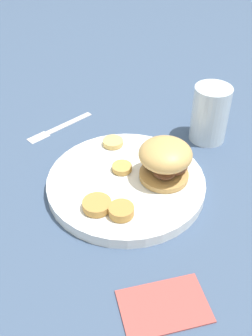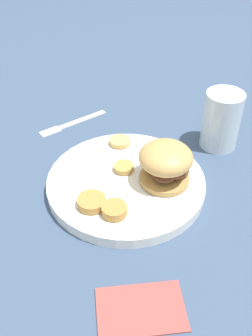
% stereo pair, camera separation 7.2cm
% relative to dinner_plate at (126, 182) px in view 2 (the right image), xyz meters
% --- Properties ---
extents(ground_plane, '(4.00, 4.00, 0.00)m').
position_rel_dinner_plate_xyz_m(ground_plane, '(0.00, 0.00, -0.01)').
color(ground_plane, '#3D5170').
extents(dinner_plate, '(0.30, 0.30, 0.02)m').
position_rel_dinner_plate_xyz_m(dinner_plate, '(0.00, 0.00, 0.00)').
color(dinner_plate, white).
rests_on(dinner_plate, ground_plane).
extents(sandwich, '(0.10, 0.11, 0.08)m').
position_rel_dinner_plate_xyz_m(sandwich, '(-0.06, -0.05, 0.05)').
color(sandwich, tan).
rests_on(sandwich, dinner_plate).
extents(potato_round_0, '(0.04, 0.04, 0.01)m').
position_rel_dinner_plate_xyz_m(potato_round_0, '(0.02, -0.02, 0.02)').
color(potato_round_0, tan).
rests_on(potato_round_0, dinner_plate).
extents(potato_round_1, '(0.04, 0.04, 0.02)m').
position_rel_dinner_plate_xyz_m(potato_round_1, '(-0.04, 0.08, 0.02)').
color(potato_round_1, '#BC8942').
rests_on(potato_round_1, dinner_plate).
extents(potato_round_2, '(0.04, 0.04, 0.01)m').
position_rel_dinner_plate_xyz_m(potato_round_2, '(0.08, -0.08, 0.02)').
color(potato_round_2, '#DBB766').
rests_on(potato_round_2, dinner_plate).
extents(potato_round_3, '(0.05, 0.05, 0.01)m').
position_rel_dinner_plate_xyz_m(potato_round_3, '(0.00, 0.09, 0.02)').
color(potato_round_3, '#BC8942').
rests_on(potato_round_3, dinner_plate).
extents(fork, '(0.06, 0.17, 0.00)m').
position_rel_dinner_plate_xyz_m(fork, '(0.24, -0.09, -0.01)').
color(fork, silver).
rests_on(fork, ground_plane).
extents(drinking_glass, '(0.08, 0.08, 0.12)m').
position_rel_dinner_plate_xyz_m(drinking_glass, '(-0.06, -0.24, 0.05)').
color(drinking_glass, silver).
rests_on(drinking_glass, ground_plane).
extents(napkin, '(0.14, 0.15, 0.01)m').
position_rel_dinner_plate_xyz_m(napkin, '(-0.18, 0.18, -0.01)').
color(napkin, '#B24C47').
rests_on(napkin, ground_plane).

